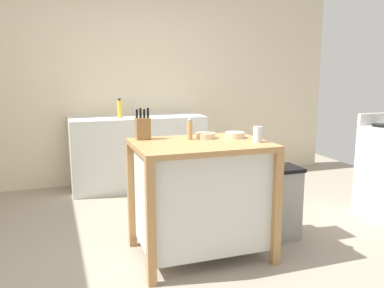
{
  "coord_description": "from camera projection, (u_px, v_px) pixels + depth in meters",
  "views": [
    {
      "loc": [
        -0.95,
        -2.98,
        1.44
      ],
      "look_at": [
        0.1,
        0.05,
        0.86
      ],
      "focal_mm": 37.96,
      "sensor_mm": 36.0,
      "label": 1
    }
  ],
  "objects": [
    {
      "name": "ground_plane",
      "position": [
        182.0,
        248.0,
        3.34
      ],
      "size": [
        6.73,
        6.73,
        0.0
      ],
      "primitive_type": "plane",
      "color": "gray",
      "rests_on": "ground"
    },
    {
      "name": "wall_back",
      "position": [
        128.0,
        81.0,
        5.19
      ],
      "size": [
        5.73,
        0.1,
        2.6
      ],
      "primitive_type": "cube",
      "color": "beige",
      "rests_on": "ground"
    },
    {
      "name": "kitchen_island",
      "position": [
        200.0,
        193.0,
        3.14
      ],
      "size": [
        1.01,
        0.73,
        0.91
      ],
      "color": "#AD7F4C",
      "rests_on": "ground"
    },
    {
      "name": "knife_block",
      "position": [
        143.0,
        128.0,
        3.17
      ],
      "size": [
        0.11,
        0.09,
        0.25
      ],
      "color": "olive",
      "rests_on": "kitchen_island"
    },
    {
      "name": "bowl_ceramic_small",
      "position": [
        205.0,
        135.0,
        3.24
      ],
      "size": [
        0.16,
        0.16,
        0.04
      ],
      "color": "beige",
      "rests_on": "kitchen_island"
    },
    {
      "name": "bowl_stoneware_deep",
      "position": [
        235.0,
        135.0,
        3.24
      ],
      "size": [
        0.16,
        0.16,
        0.05
      ],
      "color": "beige",
      "rests_on": "kitchen_island"
    },
    {
      "name": "drinking_cup",
      "position": [
        258.0,
        134.0,
        3.06
      ],
      "size": [
        0.07,
        0.07,
        0.12
      ],
      "color": "silver",
      "rests_on": "kitchen_island"
    },
    {
      "name": "pepper_grinder",
      "position": [
        190.0,
        130.0,
        3.17
      ],
      "size": [
        0.04,
        0.04,
        0.17
      ],
      "color": "tan",
      "rests_on": "kitchen_island"
    },
    {
      "name": "trash_bin",
      "position": [
        278.0,
        202.0,
        3.5
      ],
      "size": [
        0.36,
        0.28,
        0.63
      ],
      "color": "gray",
      "rests_on": "ground"
    },
    {
      "name": "sink_counter",
      "position": [
        138.0,
        152.0,
        5.03
      ],
      "size": [
        1.63,
        0.6,
        0.88
      ],
      "color": "silver",
      "rests_on": "ground"
    },
    {
      "name": "sink_faucet",
      "position": [
        135.0,
        107.0,
        5.06
      ],
      "size": [
        0.02,
        0.02,
        0.22
      ],
      "color": "#B7BCC1",
      "rests_on": "sink_counter"
    },
    {
      "name": "bottle_dish_soap",
      "position": [
        120.0,
        109.0,
        4.83
      ],
      "size": [
        0.05,
        0.05,
        0.23
      ],
      "color": "yellow",
      "rests_on": "sink_counter"
    }
  ]
}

